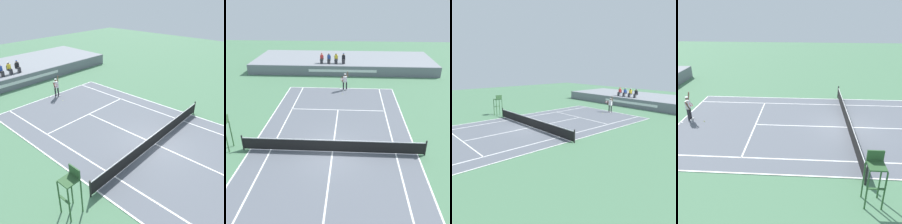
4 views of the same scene
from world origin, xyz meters
The scene contains 6 objects.
ground_plane centered at (0.00, 0.00, 0.00)m, with size 80.00×80.00×0.00m, color #4C7A56.
court centered at (0.00, 0.00, 0.01)m, with size 11.08×23.88×0.03m.
net centered at (0.00, 0.00, 0.52)m, with size 11.98×0.10×1.07m.
tennis_player centered at (0.45, 11.33, 0.99)m, with size 0.76×0.63×2.08m.
tennis_ball centered at (0.25, 10.21, 0.03)m, with size 0.07×0.07×0.07m, color #D1E533.
umpire_chair centered at (-7.06, 0.00, 1.56)m, with size 0.77×0.77×2.44m.
Camera 4 is at (-15.63, 2.93, 7.94)m, focal length 40.11 mm.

